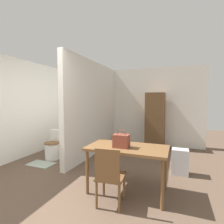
% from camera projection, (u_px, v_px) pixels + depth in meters
% --- Properties ---
extents(ground_plane, '(16.00, 16.00, 0.00)m').
position_uv_depth(ground_plane, '(33.00, 216.00, 2.24)').
color(ground_plane, brown).
extents(wall_back, '(4.99, 0.12, 2.50)m').
position_uv_depth(wall_back, '(126.00, 107.00, 6.03)').
color(wall_back, silver).
rests_on(wall_back, ground_plane).
extents(wall_left, '(0.12, 5.10, 2.50)m').
position_uv_depth(wall_left, '(32.00, 108.00, 4.80)').
color(wall_left, silver).
rests_on(wall_left, ground_plane).
extents(partition_wall, '(0.12, 2.88, 2.50)m').
position_uv_depth(partition_wall, '(94.00, 108.00, 4.79)').
color(partition_wall, silver).
rests_on(partition_wall, ground_plane).
extents(dining_table, '(1.26, 0.68, 0.74)m').
position_uv_depth(dining_table, '(127.00, 152.00, 2.78)').
color(dining_table, brown).
rests_on(dining_table, ground_plane).
extents(wooden_chair, '(0.41, 0.41, 0.85)m').
position_uv_depth(wooden_chair, '(110.00, 175.00, 2.41)').
color(wooden_chair, brown).
rests_on(wooden_chair, ground_plane).
extents(toilet, '(0.39, 0.54, 0.71)m').
position_uv_depth(toilet, '(54.00, 146.00, 4.44)').
color(toilet, white).
rests_on(toilet, ground_plane).
extents(handbag, '(0.24, 0.17, 0.28)m').
position_uv_depth(handbag, '(121.00, 141.00, 2.73)').
color(handbag, brown).
rests_on(handbag, dining_table).
extents(wooden_cabinet, '(0.57, 0.48, 1.70)m').
position_uv_depth(wooden_cabinet, '(155.00, 120.00, 5.40)').
color(wooden_cabinet, brown).
rests_on(wooden_cabinet, ground_plane).
extents(bath_mat, '(0.60, 0.38, 0.01)m').
position_uv_depth(bath_mat, '(41.00, 164.00, 4.03)').
color(bath_mat, '#99A899').
rests_on(bath_mat, ground_plane).
extents(space_heater, '(0.32, 0.24, 0.51)m').
position_uv_depth(space_heater, '(180.00, 162.00, 3.48)').
color(space_heater, '#BCBCC1').
rests_on(space_heater, ground_plane).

